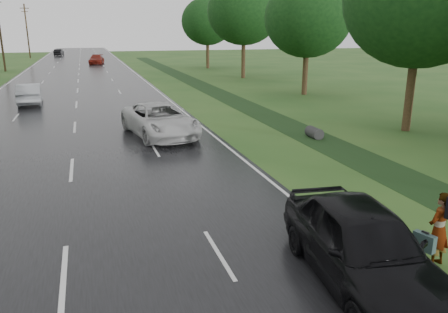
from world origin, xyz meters
The scene contains 17 objects.
ground centered at (0.00, 0.00, 0.00)m, with size 220.00×220.00×0.00m, color #264D1B.
road centered at (0.00, 45.00, 0.02)m, with size 14.00×180.00×0.04m, color black.
edge_stripe_east centered at (6.75, 45.00, 0.04)m, with size 0.12×180.00×0.01m, color silver.
edge_stripe_west centered at (-6.75, 45.00, 0.04)m, with size 0.12×180.00×0.01m, color silver.
center_line centered at (0.00, 45.00, 0.04)m, with size 0.12×180.00×0.01m, color silver.
drainage_ditch centered at (11.50, 18.71, 0.04)m, with size 2.20×120.00×0.56m.
utility_pole_far centered at (-9.20, 55.00, 5.20)m, with size 1.60×0.26×10.00m.
utility_pole_distant centered at (-9.20, 85.00, 5.20)m, with size 1.60×0.26×10.00m.
tree_east_c centered at (18.20, 24.00, 6.14)m, with size 7.00×7.00×9.29m.
tree_east_d centered at (17.80, 38.00, 7.15)m, with size 8.00×8.00×10.76m.
tree_east_f centered at (17.50, 52.00, 6.37)m, with size 7.20×7.20×9.62m.
pedestrian centered at (8.08, -1.90, 0.91)m, with size 0.91×0.70×1.77m.
white_pickup centered at (4.19, 12.54, 0.85)m, with size 2.69×5.82×1.62m, color silver.
dark_sedan centered at (6.00, -2.04, 0.91)m, with size 2.06×5.12×1.75m, color black.
silver_sedan centered at (-3.17, 25.29, 0.78)m, with size 1.56×4.48×1.48m, color #9CA0A5.
far_car_red centered at (2.63, 64.40, 0.76)m, with size 2.03×4.99×1.45m, color maroon.
far_car_dark centered at (-4.17, 90.60, 0.72)m, with size 1.44×4.12×1.36m, color black.
Camera 1 is at (0.82, -8.96, 5.18)m, focal length 35.00 mm.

